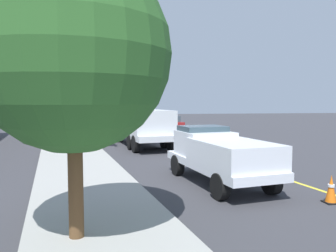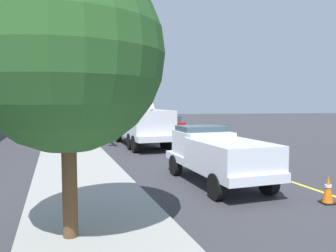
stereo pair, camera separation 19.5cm
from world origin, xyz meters
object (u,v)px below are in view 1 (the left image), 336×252
object	(u,v)px
service_pickup_truck	(220,154)
traffic_cone_mid_rear	(151,133)
utility_bucket_truck	(141,123)
traffic_signal_mast	(84,69)
passing_minivan	(167,123)
traffic_cone_mid_front	(204,150)
traffic_cone_leading	(331,189)

from	to	relation	value
service_pickup_truck	traffic_cone_mid_rear	bearing A→B (deg)	2.12
utility_bucket_truck	service_pickup_truck	xyz separation A→B (m)	(-11.23, -1.89, -0.48)
service_pickup_truck	traffic_cone_mid_rear	distance (m)	15.80
traffic_cone_mid_rear	traffic_signal_mast	distance (m)	8.12
service_pickup_truck	passing_minivan	world-z (taller)	service_pickup_truck
utility_bucket_truck	traffic_cone_mid_rear	size ratio (longest dim) A/B	10.30
traffic_cone_mid_front	traffic_signal_mast	distance (m)	10.32
passing_minivan	traffic_cone_mid_front	world-z (taller)	passing_minivan
traffic_cone_mid_rear	service_pickup_truck	bearing A→B (deg)	-177.88
traffic_cone_mid_rear	traffic_cone_mid_front	bearing A→B (deg)	-170.62
service_pickup_truck	utility_bucket_truck	bearing A→B (deg)	9.54
utility_bucket_truck	service_pickup_truck	distance (m)	11.40
traffic_cone_leading	traffic_cone_mid_front	bearing A→B (deg)	9.74
traffic_cone_leading	utility_bucket_truck	bearing A→B (deg)	17.50
passing_minivan	traffic_cone_mid_rear	bearing A→B (deg)	156.45
passing_minivan	traffic_signal_mast	size ratio (longest dim) A/B	0.65
service_pickup_truck	traffic_cone_leading	world-z (taller)	service_pickup_truck
passing_minivan	traffic_signal_mast	world-z (taller)	traffic_signal_mast
service_pickup_truck	traffic_cone_mid_rear	xyz separation A→B (m)	(15.77, 0.58, -0.71)
utility_bucket_truck	traffic_cone_mid_front	xyz separation A→B (m)	(-5.49, -2.96, -1.19)
utility_bucket_truck	traffic_cone_leading	distance (m)	14.78
traffic_cone_mid_rear	traffic_signal_mast	xyz separation A→B (m)	(-3.97, 5.11, 4.91)
service_pickup_truck	traffic_signal_mast	world-z (taller)	traffic_signal_mast
traffic_cone_leading	passing_minivan	bearing A→B (deg)	2.34
traffic_cone_mid_front	traffic_cone_mid_rear	size ratio (longest dim) A/B	1.01
utility_bucket_truck	traffic_cone_leading	bearing A→B (deg)	-162.50
traffic_cone_leading	traffic_signal_mast	world-z (taller)	traffic_signal_mast
traffic_signal_mast	passing_minivan	bearing A→B (deg)	-39.16
traffic_signal_mast	utility_bucket_truck	bearing A→B (deg)	-98.53
traffic_cone_mid_front	traffic_cone_leading	bearing A→B (deg)	-170.26
service_pickup_truck	traffic_signal_mast	size ratio (longest dim) A/B	0.76
passing_minivan	traffic_cone_mid_rear	xyz separation A→B (m)	(-4.97, 2.17, -0.57)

